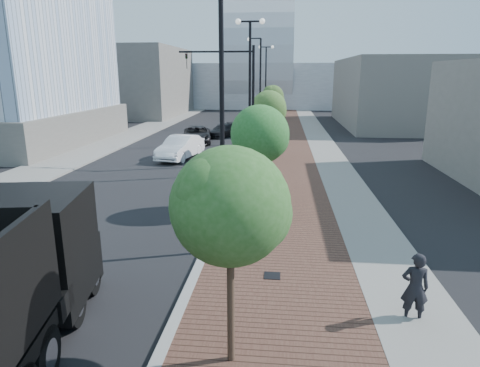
{
  "coord_description": "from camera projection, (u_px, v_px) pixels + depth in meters",
  "views": [
    {
      "loc": [
        2.58,
        -3.89,
        6.16
      ],
      "look_at": [
        1.0,
        12.0,
        2.0
      ],
      "focal_mm": 31.49,
      "sensor_mm": 36.0,
      "label": 1
    }
  ],
  "objects": [
    {
      "name": "sidewalk",
      "position": [
        291.0,
        135.0,
        43.71
      ],
      "size": [
        7.0,
        140.0,
        0.12
      ],
      "primitive_type": "cube",
      "color": "#4C2D23",
      "rests_on": "ground"
    },
    {
      "name": "commercial_block_nw",
      "position": [
        134.0,
        82.0,
        63.98
      ],
      "size": [
        14.0,
        20.0,
        10.0
      ],
      "primitive_type": "cube",
      "color": "#615D58",
      "rests_on": "ground"
    },
    {
      "name": "concrete_strip",
      "position": [
        317.0,
        135.0,
        43.45
      ],
      "size": [
        2.4,
        140.0,
        0.13
      ],
      "primitive_type": "cube",
      "color": "slate",
      "rests_on": "ground"
    },
    {
      "name": "pedestrian",
      "position": [
        415.0,
        288.0,
        10.61
      ],
      "size": [
        0.72,
        0.5,
        1.88
      ],
      "primitive_type": "imported",
      "rotation": [
        0.0,
        0.0,
        3.06
      ],
      "color": "black",
      "rests_on": "ground"
    },
    {
      "name": "streetlight_3",
      "position": [
        259.0,
        95.0,
        37.14
      ],
      "size": [
        1.44,
        0.56,
        9.21
      ],
      "color": "black",
      "rests_on": "ground"
    },
    {
      "name": "streetlight_1",
      "position": [
        219.0,
        130.0,
        14.04
      ],
      "size": [
        1.44,
        0.56,
        9.21
      ],
      "color": "black",
      "rests_on": "ground"
    },
    {
      "name": "streetlight_2",
      "position": [
        250.0,
        97.0,
        25.46
      ],
      "size": [
        1.72,
        0.56,
        9.28
      ],
      "color": "black",
      "rests_on": "ground"
    },
    {
      "name": "tree_0",
      "position": [
        233.0,
        206.0,
        8.35
      ],
      "size": [
        2.46,
        2.42,
        4.84
      ],
      "color": "#382619",
      "rests_on": "ground"
    },
    {
      "name": "tree_2",
      "position": [
        269.0,
        108.0,
        30.47
      ],
      "size": [
        2.58,
        2.56,
        5.05
      ],
      "color": "#382619",
      "rests_on": "ground"
    },
    {
      "name": "tree_1",
      "position": [
        261.0,
        135.0,
        18.97
      ],
      "size": [
        2.67,
        2.67,
        4.86
      ],
      "color": "#382619",
      "rests_on": "ground"
    },
    {
      "name": "tree_3",
      "position": [
        273.0,
        96.0,
        41.95
      ],
      "size": [
        2.25,
        2.17,
        5.12
      ],
      "color": "#382619",
      "rests_on": "ground"
    },
    {
      "name": "commercial_block_ne",
      "position": [
        393.0,
        92.0,
        51.15
      ],
      "size": [
        12.0,
        22.0,
        8.0
      ],
      "primitive_type": "cube",
      "color": "slate",
      "rests_on": "ground"
    },
    {
      "name": "utility_cover_2",
      "position": [
        277.0,
        185.0,
        23.58
      ],
      "size": [
        0.5,
        0.5,
        0.02
      ],
      "primitive_type": "cube",
      "color": "black",
      "rests_on": "sidewalk"
    },
    {
      "name": "streetlight_4",
      "position": [
        266.0,
        86.0,
        48.57
      ],
      "size": [
        1.72,
        0.56,
        9.28
      ],
      "color": "black",
      "rests_on": "ground"
    },
    {
      "name": "curb",
      "position": [
        257.0,
        134.0,
        44.05
      ],
      "size": [
        0.3,
        140.0,
        0.14
      ],
      "primitive_type": "cube",
      "color": "gray",
      "rests_on": "ground"
    },
    {
      "name": "dark_car_far",
      "position": [
        224.0,
        130.0,
        42.53
      ],
      "size": [
        3.38,
        4.78,
        1.29
      ],
      "primitive_type": "imported",
      "rotation": [
        0.0,
        0.0,
        -0.4
      ],
      "color": "black",
      "rests_on": "ground"
    },
    {
      "name": "utility_cover_1",
      "position": [
        272.0,
        276.0,
        12.99
      ],
      "size": [
        0.5,
        0.5,
        0.02
      ],
      "primitive_type": "cube",
      "color": "black",
      "rests_on": "sidewalk"
    },
    {
      "name": "traffic_mast",
      "position": [
        240.0,
        92.0,
        28.39
      ],
      "size": [
        5.09,
        0.2,
        8.0
      ],
      "color": "black",
      "rests_on": "ground"
    },
    {
      "name": "convention_center",
      "position": [
        261.0,
        75.0,
        86.07
      ],
      "size": [
        50.0,
        30.0,
        50.0
      ],
      "color": "#9DA1A6",
      "rests_on": "ground"
    },
    {
      "name": "west_sidewalk",
      "position": [
        137.0,
        132.0,
        45.29
      ],
      "size": [
        4.0,
        140.0,
        0.12
      ],
      "primitive_type": "cube",
      "color": "slate",
      "rests_on": "ground"
    },
    {
      "name": "white_sedan",
      "position": [
        180.0,
        147.0,
        31.36
      ],
      "size": [
        2.81,
        5.49,
        1.72
      ],
      "primitive_type": "imported",
      "rotation": [
        0.0,
        0.0,
        -0.2
      ],
      "color": "white",
      "rests_on": "ground"
    },
    {
      "name": "dark_car_mid",
      "position": [
        197.0,
        135.0,
        38.68
      ],
      "size": [
        3.42,
        5.75,
        1.5
      ],
      "primitive_type": "imported",
      "rotation": [
        0.0,
        0.0,
        0.18
      ],
      "color": "black",
      "rests_on": "ground"
    }
  ]
}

